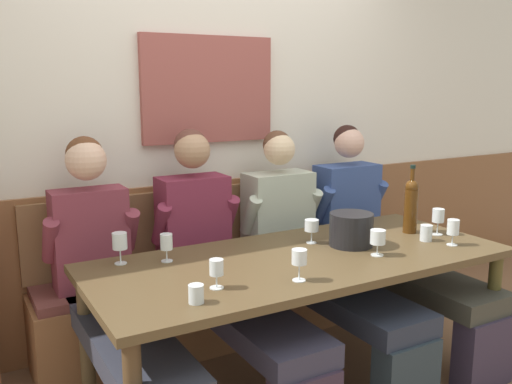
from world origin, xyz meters
TOP-DOWN VIEW (x-y plane):
  - room_wall_back at (-0.00, 1.09)m, footprint 6.80×0.12m
  - wood_wainscot_panel at (0.00, 1.04)m, footprint 6.80×0.03m
  - wall_bench at (0.00, 0.83)m, footprint 2.44×0.42m
  - dining_table at (0.00, 0.09)m, footprint 2.14×0.91m
  - person_right_seat at (-0.88, 0.43)m, footprint 0.50×1.35m
  - person_center_left_seat at (-0.28, 0.45)m, footprint 0.50×1.35m
  - person_left_seat at (0.31, 0.44)m, footprint 0.53×1.36m
  - person_center_right_seat at (0.86, 0.43)m, footprint 0.54×1.35m
  - ice_bucket at (0.34, 0.12)m, footprint 0.23×0.23m
  - wine_bottle_clear_water at (0.80, 0.16)m, footprint 0.08×0.08m
  - wine_glass_near_bucket at (-0.83, 0.43)m, footprint 0.07×0.07m
  - wine_glass_center_front at (0.91, 0.04)m, footprint 0.07×0.07m
  - wine_glass_right_end at (0.18, 0.26)m, footprint 0.08×0.08m
  - wine_glass_mid_left at (-0.21, -0.20)m, footprint 0.07×0.07m
  - wine_glass_mid_right at (-0.62, 0.35)m, footprint 0.06×0.06m
  - wine_glass_center_rear at (0.34, -0.09)m, footprint 0.08×0.08m
  - wine_glass_by_bottle at (-0.57, -0.10)m, footprint 0.06×0.06m
  - wine_glass_left_end at (0.82, -0.15)m, footprint 0.06×0.06m
  - water_tumbler_right at (-0.71, -0.20)m, footprint 0.06×0.06m
  - water_tumbler_left at (0.76, -0.02)m, footprint 0.07×0.07m

SIDE VIEW (x-z plane):
  - wall_bench at x=0.00m, z-range -0.19..0.75m
  - wood_wainscot_panel at x=0.00m, z-range 0.00..0.97m
  - person_left_seat at x=0.31m, z-range -0.03..1.26m
  - person_center_right_seat at x=0.86m, z-range -0.03..1.27m
  - person_right_seat at x=-0.88m, z-range -0.03..1.29m
  - person_center_left_seat at x=-0.28m, z-range -0.02..1.30m
  - dining_table at x=0.00m, z-range 0.29..1.01m
  - water_tumbler_right at x=-0.71m, z-range 0.72..0.80m
  - water_tumbler_left at x=0.76m, z-range 0.72..0.81m
  - wine_glass_by_bottle at x=-0.57m, z-range 0.74..0.87m
  - ice_bucket at x=0.34m, z-range 0.72..0.90m
  - wine_glass_center_rear at x=0.34m, z-range 0.75..0.88m
  - wine_glass_mid_right at x=-0.62m, z-range 0.75..0.88m
  - wine_glass_left_end at x=0.82m, z-range 0.74..0.89m
  - wine_glass_right_end at x=0.18m, z-range 0.75..0.88m
  - wine_glass_mid_left at x=-0.21m, z-range 0.76..0.90m
  - wine_glass_center_front at x=0.91m, z-range 0.75..0.90m
  - wine_glass_near_bucket at x=-0.83m, z-range 0.75..0.91m
  - wine_bottle_clear_water at x=0.80m, z-range 0.69..1.09m
  - room_wall_back at x=0.00m, z-range 0.00..2.80m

